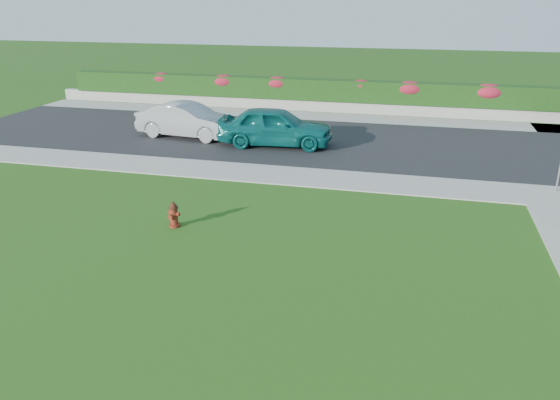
# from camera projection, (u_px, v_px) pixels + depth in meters

# --- Properties ---
(ground) EXTENTS (120.00, 120.00, 0.00)m
(ground) POSITION_uv_depth(u_px,v_px,m) (256.00, 324.00, 10.33)
(ground) COLOR black
(ground) RESTS_ON ground
(street_far) EXTENTS (26.00, 8.00, 0.04)m
(street_far) POSITION_uv_depth(u_px,v_px,m) (238.00, 136.00, 24.18)
(street_far) COLOR black
(street_far) RESTS_ON ground
(sidewalk_far) EXTENTS (24.00, 2.00, 0.04)m
(sidewalk_far) POSITION_uv_depth(u_px,v_px,m) (169.00, 166.00, 19.87)
(sidewalk_far) COLOR gray
(sidewalk_far) RESTS_ON ground
(curb_corner) EXTENTS (2.00, 2.00, 0.04)m
(curb_corner) POSITION_uv_depth(u_px,v_px,m) (556.00, 196.00, 16.88)
(curb_corner) COLOR gray
(curb_corner) RESTS_ON ground
(sidewalk_beyond) EXTENTS (34.00, 2.00, 0.04)m
(sidewalk_beyond) POSITION_uv_depth(u_px,v_px,m) (344.00, 118.00, 27.80)
(sidewalk_beyond) COLOR gray
(sidewalk_beyond) RESTS_ON ground
(retaining_wall) EXTENTS (34.00, 0.40, 0.60)m
(retaining_wall) POSITION_uv_depth(u_px,v_px,m) (348.00, 107.00, 29.07)
(retaining_wall) COLOR gray
(retaining_wall) RESTS_ON ground
(hedge) EXTENTS (32.00, 0.90, 1.10)m
(hedge) POSITION_uv_depth(u_px,v_px,m) (349.00, 91.00, 28.86)
(hedge) COLOR black
(hedge) RESTS_ON retaining_wall
(fire_hydrant) EXTENTS (0.37, 0.35, 0.71)m
(fire_hydrant) POSITION_uv_depth(u_px,v_px,m) (174.00, 215.00, 14.61)
(fire_hydrant) COLOR #560F0D
(fire_hydrant) RESTS_ON ground
(sedan_teal) EXTENTS (4.82, 2.28, 1.59)m
(sedan_teal) POSITION_uv_depth(u_px,v_px,m) (275.00, 126.00, 22.34)
(sedan_teal) COLOR #0C5B59
(sedan_teal) RESTS_ON street_far
(sedan_silver) EXTENTS (4.61, 2.08, 1.47)m
(sedan_silver) POSITION_uv_depth(u_px,v_px,m) (188.00, 120.00, 23.71)
(sedan_silver) COLOR #9A9DA1
(sedan_silver) RESTS_ON street_far
(flower_clump_a) EXTENTS (1.25, 0.80, 0.62)m
(flower_clump_a) POSITION_uv_depth(u_px,v_px,m) (162.00, 78.00, 31.12)
(flower_clump_a) COLOR #B01E32
(flower_clump_a) RESTS_ON hedge
(flower_clump_b) EXTENTS (1.40, 0.90, 0.70)m
(flower_clump_b) POSITION_uv_depth(u_px,v_px,m) (224.00, 81.00, 30.27)
(flower_clump_b) COLOR #B01E32
(flower_clump_b) RESTS_ON hedge
(flower_clump_c) EXTENTS (1.37, 0.88, 0.68)m
(flower_clump_c) POSITION_uv_depth(u_px,v_px,m) (277.00, 83.00, 29.56)
(flower_clump_c) COLOR #B01E32
(flower_clump_c) RESTS_ON hedge
(flower_clump_d) EXTENTS (1.12, 0.72, 0.56)m
(flower_clump_d) POSITION_uv_depth(u_px,v_px,m) (361.00, 85.00, 28.51)
(flower_clump_d) COLOR #B01E32
(flower_clump_d) RESTS_ON hedge
(flower_clump_e) EXTENTS (1.48, 0.95, 0.74)m
(flower_clump_e) POSITION_uv_depth(u_px,v_px,m) (410.00, 88.00, 27.96)
(flower_clump_e) COLOR #B01E32
(flower_clump_e) RESTS_ON hedge
(flower_clump_f) EXTENTS (1.57, 1.01, 0.78)m
(flower_clump_f) POSITION_uv_depth(u_px,v_px,m) (488.00, 92.00, 27.08)
(flower_clump_f) COLOR #B01E32
(flower_clump_f) RESTS_ON hedge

